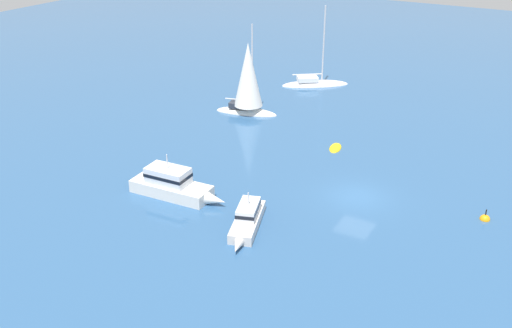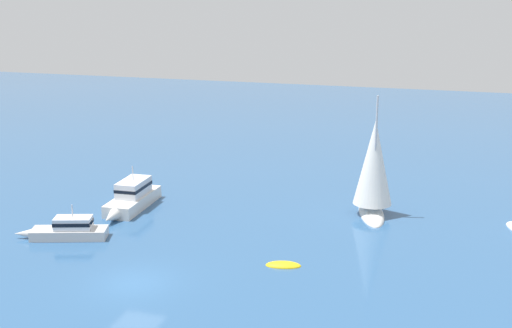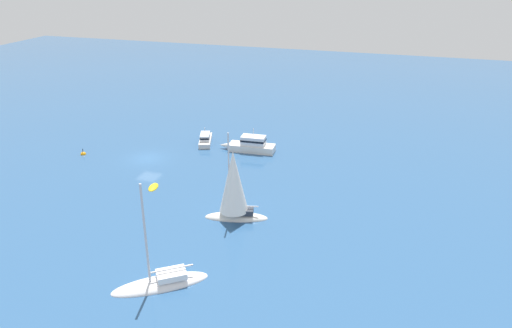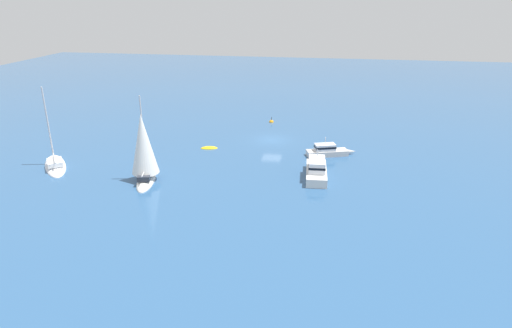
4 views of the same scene
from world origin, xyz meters
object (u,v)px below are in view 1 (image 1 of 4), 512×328
(cabin_cruiser_1, at_px, (173,185))
(channel_buoy, at_px, (485,219))
(cabin_cruiser, at_px, (247,218))
(yacht, at_px, (248,83))
(sailboat, at_px, (314,84))
(tender, at_px, (335,148))

(cabin_cruiser_1, relative_size, channel_buoy, 6.78)
(cabin_cruiser, height_order, yacht, yacht)
(cabin_cruiser_1, distance_m, channel_buoy, 21.22)
(sailboat, relative_size, channel_buoy, 8.46)
(yacht, bearing_deg, cabin_cruiser_1, -90.98)
(yacht, distance_m, cabin_cruiser_1, 17.62)
(cabin_cruiser, distance_m, channel_buoy, 15.67)
(cabin_cruiser, bearing_deg, sailboat, 177.88)
(cabin_cruiser, relative_size, cabin_cruiser_1, 0.81)
(tender, distance_m, yacht, 11.70)
(channel_buoy, bearing_deg, tender, 155.61)
(sailboat, distance_m, channel_buoy, 30.31)
(yacht, distance_m, channel_buoy, 25.79)
(tender, bearing_deg, cabin_cruiser, -12.48)
(tender, height_order, sailboat, sailboat)
(cabin_cruiser_1, xyz_separation_m, sailboat, (-2.03, 28.45, -0.69))
(cabin_cruiser, relative_size, channel_buoy, 5.51)
(cabin_cruiser, xyz_separation_m, channel_buoy, (13.14, 8.51, -0.58))
(cabin_cruiser_1, height_order, sailboat, sailboat)
(cabin_cruiser, relative_size, sailboat, 0.65)
(sailboat, height_order, channel_buoy, sailboat)
(tender, bearing_deg, yacht, -121.03)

